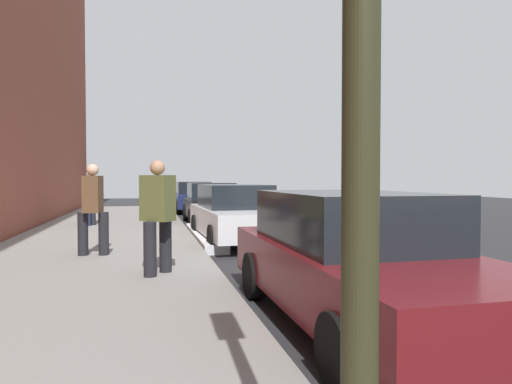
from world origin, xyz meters
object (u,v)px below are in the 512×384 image
parked_car_maroon (354,259)px  parked_car_black (211,203)px  parked_car_navy (193,197)px  pedestrian_tan_coat (91,197)px  rolling_suitcase (87,216)px  parked_car_white (235,214)px  pedestrian_brown_coat (93,207)px  pedestrian_olive_coat (158,214)px

parked_car_maroon → parked_car_black: bearing=180.0°
parked_car_navy → pedestrian_tan_coat: size_ratio=2.73×
parked_car_maroon → pedestrian_tan_coat: (-11.18, -4.13, 0.31)m
parked_car_maroon → rolling_suitcase: parked_car_maroon is taller
parked_car_navy → parked_car_black: same height
parked_car_navy → parked_car_white: bearing=-0.0°
parked_car_black → pedestrian_brown_coat: (7.42, -3.36, 0.36)m
parked_car_maroon → pedestrian_olive_coat: pedestrian_olive_coat is taller
pedestrian_tan_coat → rolling_suitcase: size_ratio=1.75×
parked_car_black → parked_car_maroon: (12.18, -0.01, 0.00)m
pedestrian_tan_coat → parked_car_black: bearing=103.5°
parked_car_navy → pedestrian_tan_coat: (7.23, -4.07, 0.31)m
parked_car_navy → parked_car_white: size_ratio=1.02×
parked_car_white → pedestrian_olive_coat: size_ratio=2.56×
pedestrian_brown_coat → rolling_suitcase: size_ratio=1.83×
parked_car_black → rolling_suitcase: bearing=-72.2°
parked_car_maroon → pedestrian_brown_coat: pedestrian_brown_coat is taller
parked_car_black → pedestrian_olive_coat: (9.57, -2.15, 0.36)m
parked_car_black → parked_car_maroon: 12.18m
pedestrian_olive_coat → pedestrian_tan_coat: bearing=-166.9°
pedestrian_olive_coat → rolling_suitcase: size_ratio=1.83×
parked_car_white → pedestrian_olive_coat: (4.31, -2.07, 0.36)m
pedestrian_tan_coat → parked_car_white: bearing=43.7°
parked_car_black → parked_car_white: (5.26, -0.08, 0.00)m
parked_car_black → pedestrian_tan_coat: 4.27m
parked_car_maroon → rolling_suitcase: (-10.82, -4.21, -0.29)m
parked_car_maroon → pedestrian_brown_coat: (-4.75, -3.35, 0.36)m
parked_car_navy → pedestrian_brown_coat: bearing=-13.5°
parked_car_white → parked_car_maroon: (6.92, 0.07, 0.00)m
parked_car_navy → rolling_suitcase: parked_car_navy is taller
parked_car_white → pedestrian_tan_coat: (-4.26, -4.06, 0.31)m
parked_car_white → pedestrian_tan_coat: 5.90m
pedestrian_olive_coat → parked_car_navy: bearing=172.5°
parked_car_navy → rolling_suitcase: 8.64m
parked_car_maroon → pedestrian_olive_coat: size_ratio=2.59×
parked_car_navy → pedestrian_olive_coat: size_ratio=2.60×
parked_car_maroon → pedestrian_olive_coat: bearing=-140.6°
parked_car_maroon → rolling_suitcase: bearing=-158.8°
pedestrian_olive_coat → rolling_suitcase: pedestrian_olive_coat is taller
parked_car_maroon → pedestrian_brown_coat: bearing=-144.8°
parked_car_maroon → pedestrian_olive_coat: 3.39m
pedestrian_brown_coat → parked_car_navy: bearing=166.5°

